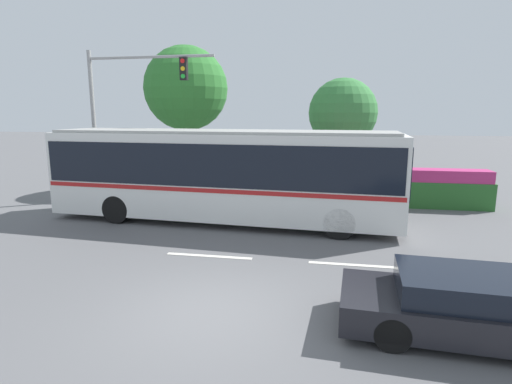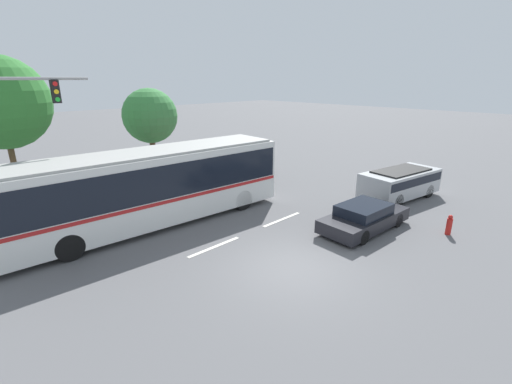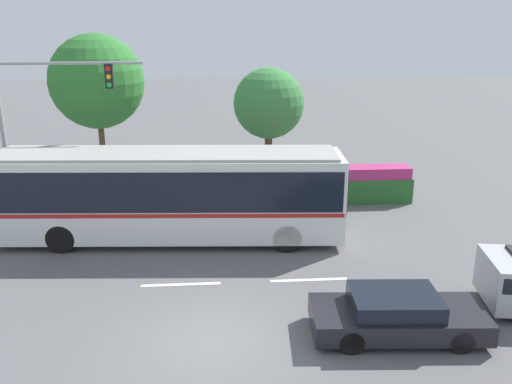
{
  "view_description": "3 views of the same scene",
  "coord_description": "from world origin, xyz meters",
  "views": [
    {
      "loc": [
        2.22,
        -7.2,
        3.85
      ],
      "look_at": [
        0.21,
        3.92,
        1.67
      ],
      "focal_mm": 28.7,
      "sensor_mm": 36.0,
      "label": 1
    },
    {
      "loc": [
        -8.27,
        -6.67,
        6.13
      ],
      "look_at": [
        1.53,
        3.31,
        1.6
      ],
      "focal_mm": 24.56,
      "sensor_mm": 36.0,
      "label": 2
    },
    {
      "loc": [
        0.23,
        -11.56,
        7.47
      ],
      "look_at": [
        1.53,
        5.59,
        2.1
      ],
      "focal_mm": 37.31,
      "sensor_mm": 36.0,
      "label": 3
    }
  ],
  "objects": [
    {
      "name": "suv_left_lane",
      "position": [
        9.81,
        0.75,
        0.91
      ],
      "size": [
        4.91,
        2.72,
        1.56
      ],
      "rotation": [
        0.0,
        0.0,
        -0.17
      ],
      "color": "#B2B5B7",
      "rests_on": "ground"
    },
    {
      "name": "city_bus",
      "position": [
        -1.52,
        6.73,
        1.86
      ],
      "size": [
        12.54,
        3.39,
        3.27
      ],
      "rotation": [
        0.0,
        0.0,
        -0.07
      ],
      "color": "silver",
      "rests_on": "ground"
    },
    {
      "name": "lane_stripe_mid",
      "position": [
        -0.95,
        3.07,
        0.01
      ],
      "size": [
        2.4,
        0.16,
        0.01
      ],
      "primitive_type": "cube",
      "color": "silver",
      "rests_on": "ground"
    },
    {
      "name": "lane_stripe_near",
      "position": [
        2.97,
        3.08,
        0.01
      ],
      "size": [
        2.4,
        0.16,
        0.01
      ],
      "primitive_type": "cube",
      "color": "silver",
      "rests_on": "ground"
    },
    {
      "name": "street_tree_centre",
      "position": [
        2.81,
        14.27,
        3.86
      ],
      "size": [
        3.44,
        3.44,
        5.61
      ],
      "color": "brown",
      "rests_on": "ground"
    },
    {
      "name": "ground_plane",
      "position": [
        0.0,
        0.0,
        0.0
      ],
      "size": [
        140.0,
        140.0,
        0.0
      ],
      "primitive_type": "plane",
      "color": "#5B5B5E"
    },
    {
      "name": "fire_hydrant",
      "position": [
        6.67,
        -2.79,
        0.41
      ],
      "size": [
        0.22,
        0.22,
        0.86
      ],
      "color": "red",
      "rests_on": "ground"
    },
    {
      "name": "street_tree_left",
      "position": [
        -5.09,
        13.2,
        5.08
      ],
      "size": [
        4.24,
        4.24,
        7.21
      ],
      "color": "brown",
      "rests_on": "ground"
    },
    {
      "name": "flowering_hedge",
      "position": [
        4.17,
        10.54,
        0.78
      ],
      "size": [
        9.19,
        1.02,
        1.58
      ],
      "color": "#286028",
      "rests_on": "ground"
    },
    {
      "name": "sedan_foreground",
      "position": [
        4.65,
        -0.06,
        0.55
      ],
      "size": [
        4.42,
        2.08,
        1.14
      ],
      "rotation": [
        0.0,
        0.0,
        -0.06
      ],
      "color": "black",
      "rests_on": "ground"
    }
  ]
}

